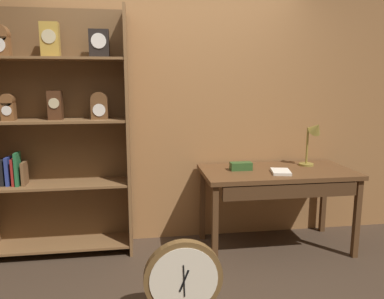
{
  "coord_description": "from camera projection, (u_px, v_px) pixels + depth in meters",
  "views": [
    {
      "loc": [
        -0.35,
        -2.32,
        1.59
      ],
      "look_at": [
        0.1,
        0.73,
        1.03
      ],
      "focal_mm": 34.86,
      "sensor_mm": 36.0,
      "label": 1
    }
  ],
  "objects": [
    {
      "name": "back_wood_panel",
      "position": [
        172.0,
        111.0,
        3.67
      ],
      "size": [
        4.8,
        0.05,
        2.6
      ],
      "primitive_type": "cube",
      "color": "#9E6B3D",
      "rests_on": "ground"
    },
    {
      "name": "round_clock_large",
      "position": [
        183.0,
        280.0,
        2.47
      ],
      "size": [
        0.53,
        0.11,
        0.57
      ],
      "color": "brown",
      "rests_on": "ground"
    },
    {
      "name": "bookshelf",
      "position": [
        56.0,
        131.0,
        3.34
      ],
      "size": [
        1.26,
        0.35,
        2.23
      ],
      "color": "brown",
      "rests_on": "ground"
    },
    {
      "name": "toolbox_small",
      "position": [
        241.0,
        166.0,
        3.48
      ],
      "size": [
        0.2,
        0.09,
        0.07
      ],
      "primitive_type": "cube",
      "color": "#2D5123",
      "rests_on": "workbench"
    },
    {
      "name": "open_repair_manual",
      "position": [
        281.0,
        172.0,
        3.37
      ],
      "size": [
        0.2,
        0.25,
        0.02
      ],
      "primitive_type": "cube",
      "rotation": [
        0.0,
        0.0,
        -0.22
      ],
      "color": "silver",
      "rests_on": "workbench"
    },
    {
      "name": "workbench",
      "position": [
        278.0,
        179.0,
        3.48
      ],
      "size": [
        1.41,
        0.71,
        0.77
      ],
      "color": "brown",
      "rests_on": "ground"
    },
    {
      "name": "desk_lamp",
      "position": [
        314.0,
        136.0,
        3.6
      ],
      "size": [
        0.21,
        0.21,
        0.46
      ],
      "color": "olive",
      "rests_on": "workbench"
    }
  ]
}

